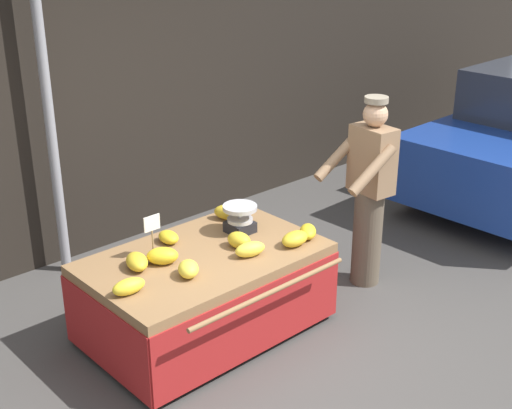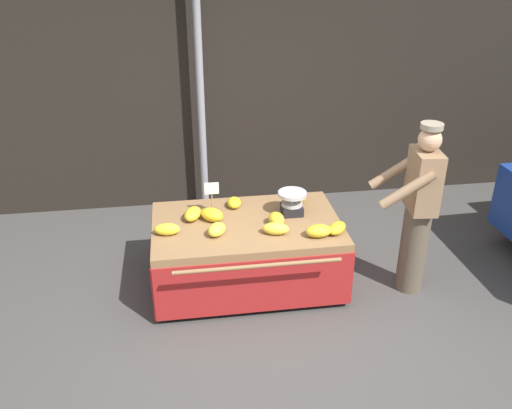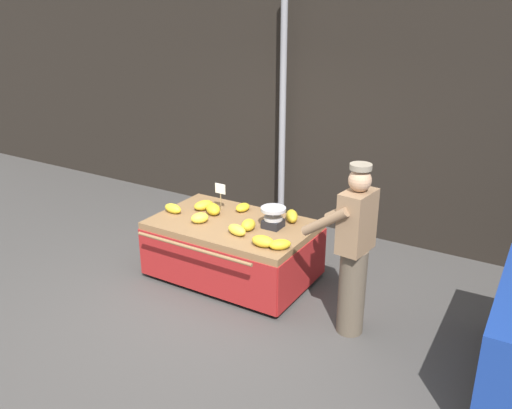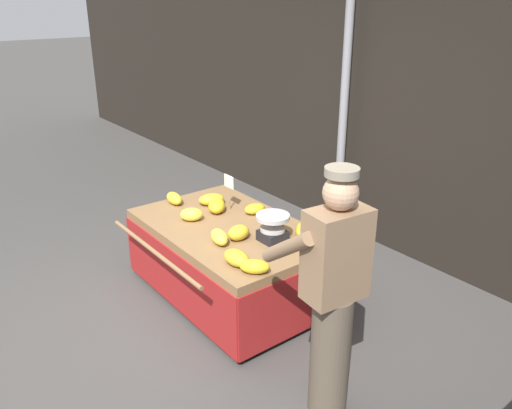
{
  "view_description": "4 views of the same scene",
  "coord_description": "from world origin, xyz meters",
  "px_view_note": "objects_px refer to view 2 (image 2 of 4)",
  "views": [
    {
      "loc": [
        -3.06,
        -3.02,
        3.09
      ],
      "look_at": [
        0.34,
        0.69,
        0.99
      ],
      "focal_mm": 48.83,
      "sensor_mm": 36.0,
      "label": 1
    },
    {
      "loc": [
        -0.73,
        -3.8,
        3.2
      ],
      "look_at": [
        -0.05,
        0.71,
        0.9
      ],
      "focal_mm": 38.12,
      "sensor_mm": 36.0,
      "label": 2
    },
    {
      "loc": [
        3.03,
        -3.94,
        3.1
      ],
      "look_at": [
        0.25,
        0.64,
        1.03
      ],
      "focal_mm": 38.08,
      "sensor_mm": 36.0,
      "label": 3
    },
    {
      "loc": [
        3.34,
        -1.63,
        2.62
      ],
      "look_at": [
        0.14,
        0.84,
        0.97
      ],
      "focal_mm": 36.6,
      "sensor_mm": 36.0,
      "label": 4
    }
  ],
  "objects_px": {
    "banana_cart": "(247,238)",
    "banana_bunch_0": "(337,228)",
    "banana_bunch_8": "(276,229)",
    "banana_bunch_9": "(296,196)",
    "banana_bunch_1": "(193,214)",
    "banana_bunch_3": "(167,229)",
    "banana_bunch_6": "(234,203)",
    "banana_bunch_7": "(217,229)",
    "street_pole": "(200,85)",
    "weighing_scale": "(292,203)",
    "banana_bunch_5": "(319,231)",
    "banana_bunch_2": "(212,215)",
    "banana_bunch_4": "(276,219)",
    "vendor_person": "(418,210)",
    "price_sign": "(212,191)"
  },
  "relations": [
    {
      "from": "banana_bunch_7",
      "to": "banana_bunch_6",
      "type": "bearing_deg",
      "value": 67.93
    },
    {
      "from": "street_pole",
      "to": "weighing_scale",
      "type": "bearing_deg",
      "value": -64.16
    },
    {
      "from": "price_sign",
      "to": "banana_bunch_1",
      "type": "height_order",
      "value": "price_sign"
    },
    {
      "from": "banana_bunch_6",
      "to": "banana_cart",
      "type": "bearing_deg",
      "value": -77.02
    },
    {
      "from": "price_sign",
      "to": "vendor_person",
      "type": "distance_m",
      "value": 1.96
    },
    {
      "from": "weighing_scale",
      "to": "banana_bunch_4",
      "type": "height_order",
      "value": "weighing_scale"
    },
    {
      "from": "weighing_scale",
      "to": "banana_bunch_1",
      "type": "relative_size",
      "value": 1.11
    },
    {
      "from": "banana_bunch_3",
      "to": "banana_bunch_0",
      "type": "bearing_deg",
      "value": -7.49
    },
    {
      "from": "banana_bunch_1",
      "to": "banana_bunch_2",
      "type": "distance_m",
      "value": 0.19
    },
    {
      "from": "banana_bunch_6",
      "to": "banana_bunch_7",
      "type": "relative_size",
      "value": 1.0
    },
    {
      "from": "street_pole",
      "to": "banana_bunch_1",
      "type": "distance_m",
      "value": 1.8
    },
    {
      "from": "banana_bunch_0",
      "to": "banana_bunch_1",
      "type": "distance_m",
      "value": 1.39
    },
    {
      "from": "banana_bunch_3",
      "to": "banana_bunch_2",
      "type": "bearing_deg",
      "value": 26.06
    },
    {
      "from": "banana_bunch_2",
      "to": "banana_bunch_7",
      "type": "bearing_deg",
      "value": -85.89
    },
    {
      "from": "weighing_scale",
      "to": "banana_bunch_1",
      "type": "bearing_deg",
      "value": 178.09
    },
    {
      "from": "banana_cart",
      "to": "vendor_person",
      "type": "distance_m",
      "value": 1.64
    },
    {
      "from": "banana_cart",
      "to": "price_sign",
      "type": "xyz_separation_m",
      "value": [
        -0.31,
        0.22,
        0.42
      ]
    },
    {
      "from": "banana_bunch_8",
      "to": "vendor_person",
      "type": "distance_m",
      "value": 1.34
    },
    {
      "from": "banana_bunch_1",
      "to": "banana_bunch_9",
      "type": "bearing_deg",
      "value": 11.92
    },
    {
      "from": "weighing_scale",
      "to": "banana_bunch_2",
      "type": "distance_m",
      "value": 0.79
    },
    {
      "from": "banana_bunch_5",
      "to": "banana_bunch_7",
      "type": "relative_size",
      "value": 1.21
    },
    {
      "from": "street_pole",
      "to": "price_sign",
      "type": "height_order",
      "value": "street_pole"
    },
    {
      "from": "banana_bunch_1",
      "to": "banana_bunch_3",
      "type": "xyz_separation_m",
      "value": [
        -0.25,
        -0.27,
        -0.0
      ]
    },
    {
      "from": "banana_bunch_1",
      "to": "banana_bunch_3",
      "type": "distance_m",
      "value": 0.37
    },
    {
      "from": "banana_bunch_3",
      "to": "banana_bunch_9",
      "type": "height_order",
      "value": "banana_bunch_9"
    },
    {
      "from": "banana_bunch_2",
      "to": "banana_bunch_7",
      "type": "xyz_separation_m",
      "value": [
        0.02,
        -0.29,
        -0.0
      ]
    },
    {
      "from": "banana_bunch_2",
      "to": "banana_bunch_3",
      "type": "xyz_separation_m",
      "value": [
        -0.43,
        -0.21,
        -0.01
      ]
    },
    {
      "from": "banana_bunch_2",
      "to": "banana_bunch_1",
      "type": "bearing_deg",
      "value": 161.33
    },
    {
      "from": "banana_bunch_1",
      "to": "banana_bunch_4",
      "type": "relative_size",
      "value": 1.25
    },
    {
      "from": "street_pole",
      "to": "banana_bunch_9",
      "type": "xyz_separation_m",
      "value": [
        0.87,
        -1.34,
        -0.85
      ]
    },
    {
      "from": "banana_bunch_5",
      "to": "vendor_person",
      "type": "distance_m",
      "value": 0.96
    },
    {
      "from": "banana_bunch_0",
      "to": "banana_bunch_5",
      "type": "height_order",
      "value": "banana_bunch_5"
    },
    {
      "from": "weighing_scale",
      "to": "banana_bunch_3",
      "type": "xyz_separation_m",
      "value": [
        -1.22,
        -0.24,
        -0.06
      ]
    },
    {
      "from": "banana_cart",
      "to": "banana_bunch_4",
      "type": "xyz_separation_m",
      "value": [
        0.27,
        -0.09,
        0.24
      ]
    },
    {
      "from": "banana_bunch_1",
      "to": "banana_bunch_4",
      "type": "bearing_deg",
      "value": -17.13
    },
    {
      "from": "street_pole",
      "to": "banana_bunch_4",
      "type": "xyz_separation_m",
      "value": [
        0.58,
        -1.81,
        -0.85
      ]
    },
    {
      "from": "banana_bunch_8",
      "to": "banana_bunch_2",
      "type": "bearing_deg",
      "value": 148.14
    },
    {
      "from": "street_pole",
      "to": "banana_bunch_7",
      "type": "distance_m",
      "value": 2.1
    },
    {
      "from": "banana_bunch_3",
      "to": "banana_bunch_6",
      "type": "xyz_separation_m",
      "value": [
        0.67,
        0.47,
        -0.01
      ]
    },
    {
      "from": "banana_bunch_5",
      "to": "banana_bunch_6",
      "type": "bearing_deg",
      "value": 134.53
    },
    {
      "from": "banana_bunch_3",
      "to": "banana_bunch_1",
      "type": "bearing_deg",
      "value": 47.91
    },
    {
      "from": "banana_bunch_8",
      "to": "banana_bunch_9",
      "type": "xyz_separation_m",
      "value": [
        0.33,
        0.64,
        0.01
      ]
    },
    {
      "from": "banana_cart",
      "to": "banana_bunch_1",
      "type": "height_order",
      "value": "banana_bunch_1"
    },
    {
      "from": "banana_cart",
      "to": "banana_bunch_5",
      "type": "bearing_deg",
      "value": -30.35
    },
    {
      "from": "weighing_scale",
      "to": "banana_bunch_4",
      "type": "relative_size",
      "value": 1.38
    },
    {
      "from": "weighing_scale",
      "to": "banana_bunch_5",
      "type": "xyz_separation_m",
      "value": [
        0.15,
        -0.48,
        -0.06
      ]
    },
    {
      "from": "vendor_person",
      "to": "price_sign",
      "type": "bearing_deg",
      "value": 164.02
    },
    {
      "from": "banana_bunch_3",
      "to": "banana_bunch_7",
      "type": "height_order",
      "value": "banana_bunch_7"
    },
    {
      "from": "banana_cart",
      "to": "banana_bunch_3",
      "type": "height_order",
      "value": "banana_bunch_3"
    },
    {
      "from": "banana_cart",
      "to": "banana_bunch_0",
      "type": "distance_m",
      "value": 0.9
    }
  ]
}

